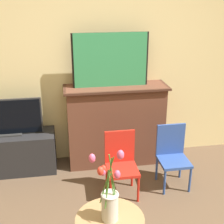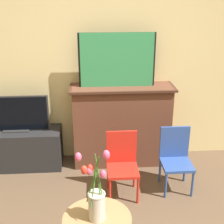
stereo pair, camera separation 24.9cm
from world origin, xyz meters
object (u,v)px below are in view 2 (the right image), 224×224
Objects in this scene: tv_monitor at (15,114)px; chair_blue at (176,156)px; painting at (117,60)px; chair_red at (122,162)px; vase_tulips at (96,198)px.

chair_blue is at bearing -17.32° from tv_monitor.
tv_monitor reaches higher than chair_blue.
chair_red is at bearing -89.69° from painting.
painting reaches higher than chair_blue.
painting is at bearing 1.50° from tv_monitor.
painting is at bearing 80.54° from vase_tulips.
chair_blue is 1.25× the size of vase_tulips.
painting is 1.60× the size of vase_tulips.
tv_monitor is at bearing 118.54° from vase_tulips.
vase_tulips reaches higher than chair_blue.
painting is at bearing 90.31° from chair_red.
tv_monitor is at bearing 152.37° from chair_red.
painting is at bearing 135.03° from chair_blue.
tv_monitor is (-1.16, -0.03, -0.59)m from painting.
chair_blue is at bearing -44.97° from painting.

